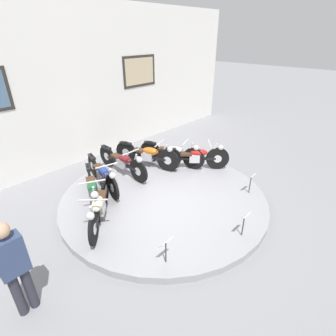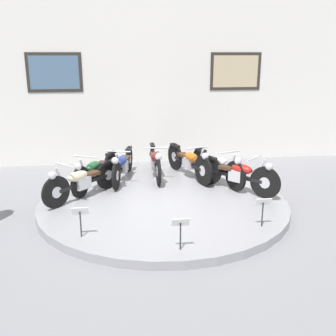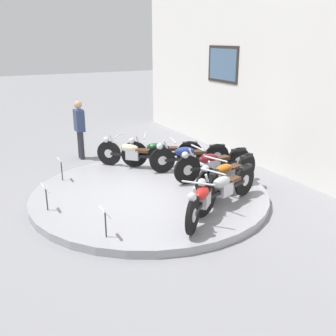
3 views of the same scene
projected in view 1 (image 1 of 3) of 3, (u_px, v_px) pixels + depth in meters
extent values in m
plane|color=gray|center=(164.00, 200.00, 6.39)|extent=(60.00, 60.00, 0.00)
cylinder|color=#99999E|center=(164.00, 197.00, 6.35)|extent=(4.86, 4.86, 0.15)
cube|color=white|center=(74.00, 87.00, 7.47)|extent=(14.00, 0.20, 4.47)
cube|color=#2D2823|center=(140.00, 71.00, 8.86)|extent=(1.40, 0.02, 1.00)
cube|color=#C6B289|center=(140.00, 71.00, 8.86)|extent=(1.24, 0.02, 0.84)
cylinder|color=black|center=(93.00, 229.00, 4.76)|extent=(0.47, 0.48, 0.62)
cylinder|color=silver|center=(93.00, 229.00, 4.76)|extent=(0.20, 0.20, 0.22)
cylinder|color=black|center=(105.00, 189.00, 5.95)|extent=(0.47, 0.48, 0.62)
cylinder|color=silver|center=(105.00, 189.00, 5.95)|extent=(0.20, 0.20, 0.22)
cube|color=black|center=(100.00, 207.00, 5.36)|extent=(0.91, 0.94, 0.07)
cube|color=silver|center=(99.00, 207.00, 5.31)|extent=(0.37, 0.37, 0.24)
ellipsoid|color=beige|center=(98.00, 204.00, 5.15)|extent=(0.49, 0.50, 0.20)
cube|color=#472D1E|center=(101.00, 195.00, 5.49)|extent=(0.37, 0.37, 0.07)
cube|color=black|center=(104.00, 179.00, 5.83)|extent=(0.32, 0.33, 0.06)
cylinder|color=silver|center=(94.00, 215.00, 4.80)|extent=(0.21, 0.21, 0.54)
cylinder|color=silver|center=(93.00, 200.00, 4.77)|extent=(0.41, 0.40, 0.03)
sphere|color=silver|center=(90.00, 216.00, 4.55)|extent=(0.15, 0.15, 0.15)
cylinder|color=black|center=(96.00, 207.00, 5.32)|extent=(0.34, 0.60, 0.64)
cylinder|color=silver|center=(96.00, 207.00, 5.32)|extent=(0.16, 0.23, 0.22)
cylinder|color=black|center=(90.00, 177.00, 6.45)|extent=(0.34, 0.60, 0.64)
cylinder|color=silver|center=(90.00, 177.00, 6.45)|extent=(0.16, 0.23, 0.22)
cube|color=black|center=(93.00, 191.00, 5.89)|extent=(0.62, 1.14, 0.07)
cube|color=silver|center=(93.00, 191.00, 5.84)|extent=(0.32, 0.38, 0.24)
ellipsoid|color=#1E562D|center=(92.00, 187.00, 5.69)|extent=(0.41, 0.53, 0.20)
cube|color=#472D1E|center=(91.00, 181.00, 6.00)|extent=(0.32, 0.38, 0.07)
cube|color=black|center=(88.00, 167.00, 6.32)|extent=(0.25, 0.37, 0.06)
cylinder|color=silver|center=(94.00, 195.00, 5.36)|extent=(0.15, 0.24, 0.54)
cylinder|color=silver|center=(92.00, 182.00, 5.33)|extent=(0.50, 0.27, 0.03)
sphere|color=silver|center=(95.00, 195.00, 5.12)|extent=(0.15, 0.15, 0.15)
cylinder|color=black|center=(113.00, 187.00, 6.04)|extent=(0.20, 0.60, 0.61)
cylinder|color=silver|center=(113.00, 187.00, 6.04)|extent=(0.11, 0.22, 0.21)
cylinder|color=black|center=(93.00, 165.00, 7.03)|extent=(0.20, 0.60, 0.61)
cylinder|color=silver|center=(93.00, 165.00, 7.03)|extent=(0.11, 0.22, 0.21)
cube|color=black|center=(102.00, 176.00, 6.53)|extent=(0.36, 1.22, 0.07)
cube|color=silver|center=(103.00, 176.00, 6.50)|extent=(0.27, 0.36, 0.24)
ellipsoid|color=navy|center=(103.00, 171.00, 6.35)|extent=(0.33, 0.52, 0.20)
cube|color=#472D1E|center=(98.00, 167.00, 6.63)|extent=(0.27, 0.36, 0.07)
cube|color=black|center=(92.00, 157.00, 6.91)|extent=(0.18, 0.37, 0.06)
cylinder|color=silver|center=(110.00, 177.00, 6.05)|extent=(0.10, 0.25, 0.54)
cylinder|color=silver|center=(107.00, 166.00, 6.01)|extent=(0.53, 0.16, 0.03)
sphere|color=silver|center=(113.00, 176.00, 5.83)|extent=(0.15, 0.15, 0.15)
cylinder|color=black|center=(138.00, 171.00, 6.71)|extent=(0.06, 0.64, 0.64)
cylinder|color=silver|center=(138.00, 171.00, 6.71)|extent=(0.07, 0.22, 0.22)
cylinder|color=black|center=(107.00, 156.00, 7.52)|extent=(0.06, 0.64, 0.64)
cylinder|color=silver|center=(107.00, 156.00, 7.52)|extent=(0.07, 0.22, 0.22)
cube|color=black|center=(122.00, 163.00, 7.12)|extent=(0.07, 1.24, 0.07)
cube|color=silver|center=(123.00, 163.00, 7.08)|extent=(0.20, 0.32, 0.24)
ellipsoid|color=maroon|center=(125.00, 159.00, 6.95)|extent=(0.22, 0.48, 0.20)
cube|color=#472D1E|center=(117.00, 156.00, 7.19)|extent=(0.20, 0.32, 0.07)
cube|color=black|center=(106.00, 147.00, 7.40)|extent=(0.10, 0.36, 0.06)
cylinder|color=silver|center=(134.00, 162.00, 6.71)|extent=(0.04, 0.25, 0.54)
cylinder|color=silver|center=(131.00, 152.00, 6.65)|extent=(0.54, 0.03, 0.03)
sphere|color=silver|center=(139.00, 160.00, 6.52)|extent=(0.15, 0.15, 0.15)
cylinder|color=black|center=(168.00, 160.00, 7.26)|extent=(0.26, 0.65, 0.66)
cylinder|color=silver|center=(168.00, 160.00, 7.26)|extent=(0.14, 0.24, 0.23)
cylinder|color=black|center=(126.00, 152.00, 7.75)|extent=(0.26, 0.65, 0.66)
cylinder|color=silver|center=(126.00, 152.00, 7.75)|extent=(0.14, 0.24, 0.23)
cube|color=black|center=(146.00, 156.00, 7.50)|extent=(0.46, 1.20, 0.07)
cube|color=silver|center=(148.00, 156.00, 7.48)|extent=(0.29, 0.37, 0.24)
ellipsoid|color=#D16619|center=(151.00, 151.00, 7.37)|extent=(0.36, 0.53, 0.20)
cube|color=#472D1E|center=(139.00, 150.00, 7.52)|extent=(0.29, 0.37, 0.07)
cube|color=black|center=(126.00, 143.00, 7.62)|extent=(0.21, 0.37, 0.06)
cylinder|color=silver|center=(163.00, 153.00, 7.22)|extent=(0.12, 0.25, 0.54)
cylinder|color=silver|center=(159.00, 143.00, 7.14)|extent=(0.52, 0.20, 0.03)
sphere|color=silver|center=(170.00, 149.00, 7.08)|extent=(0.15, 0.15, 0.15)
cylinder|color=black|center=(194.00, 159.00, 7.38)|extent=(0.28, 0.62, 0.64)
cylinder|color=silver|center=(194.00, 159.00, 7.38)|extent=(0.14, 0.23, 0.22)
cylinder|color=black|center=(150.00, 151.00, 7.83)|extent=(0.28, 0.62, 0.64)
cylinder|color=silver|center=(150.00, 151.00, 7.83)|extent=(0.14, 0.23, 0.22)
cube|color=black|center=(171.00, 155.00, 7.60)|extent=(0.50, 1.19, 0.07)
cube|color=silver|center=(173.00, 154.00, 7.58)|extent=(0.30, 0.37, 0.24)
ellipsoid|color=#B2B5BA|center=(176.00, 150.00, 7.47)|extent=(0.37, 0.53, 0.20)
cube|color=#472D1E|center=(164.00, 149.00, 7.61)|extent=(0.30, 0.37, 0.07)
cube|color=black|center=(150.00, 143.00, 7.71)|extent=(0.22, 0.37, 0.06)
cylinder|color=silver|center=(189.00, 151.00, 7.33)|extent=(0.13, 0.25, 0.54)
cylinder|color=silver|center=(185.00, 142.00, 7.25)|extent=(0.52, 0.22, 0.03)
sphere|color=silver|center=(196.00, 148.00, 7.20)|extent=(0.15, 0.15, 0.15)
cylinder|color=black|center=(218.00, 159.00, 7.37)|extent=(0.48, 0.52, 0.65)
cylinder|color=silver|center=(218.00, 159.00, 7.37)|extent=(0.20, 0.21, 0.23)
cylinder|color=black|center=(170.00, 158.00, 7.38)|extent=(0.48, 0.52, 0.65)
cylinder|color=silver|center=(170.00, 158.00, 7.38)|extent=(0.20, 0.21, 0.23)
cube|color=black|center=(194.00, 158.00, 7.38)|extent=(0.89, 0.97, 0.07)
cube|color=silver|center=(195.00, 158.00, 7.37)|extent=(0.36, 0.37, 0.24)
ellipsoid|color=red|center=(199.00, 153.00, 7.29)|extent=(0.49, 0.50, 0.20)
cube|color=#472D1E|center=(186.00, 154.00, 7.32)|extent=(0.36, 0.37, 0.07)
cube|color=black|center=(170.00, 149.00, 7.26)|extent=(0.32, 0.33, 0.06)
cylinder|color=silver|center=(213.00, 152.00, 7.28)|extent=(0.20, 0.22, 0.54)
cylinder|color=silver|center=(210.00, 143.00, 7.16)|extent=(0.42, 0.39, 0.03)
sphere|color=silver|center=(221.00, 147.00, 7.21)|extent=(0.15, 0.15, 0.15)
cylinder|color=#333338|center=(166.00, 253.00, 4.38)|extent=(0.02, 0.02, 0.42)
cube|color=white|center=(166.00, 242.00, 4.27)|extent=(0.26, 0.11, 0.15)
cylinder|color=#333338|center=(243.00, 226.00, 4.97)|extent=(0.02, 0.02, 0.42)
cube|color=white|center=(245.00, 217.00, 4.87)|extent=(0.26, 0.11, 0.15)
cylinder|color=#333338|center=(250.00, 185.00, 6.31)|extent=(0.02, 0.02, 0.42)
cube|color=white|center=(251.00, 177.00, 6.20)|extent=(0.26, 0.11, 0.15)
cylinder|color=#2D2D38|center=(18.00, 295.00, 3.65)|extent=(0.13, 0.13, 0.77)
cylinder|color=#2D2D38|center=(29.00, 287.00, 3.75)|extent=(0.13, 0.13, 0.77)
cube|color=navy|center=(10.00, 256.00, 3.39)|extent=(0.36, 0.22, 0.58)
sphere|color=tan|center=(1.00, 231.00, 3.19)|extent=(0.21, 0.21, 0.21)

